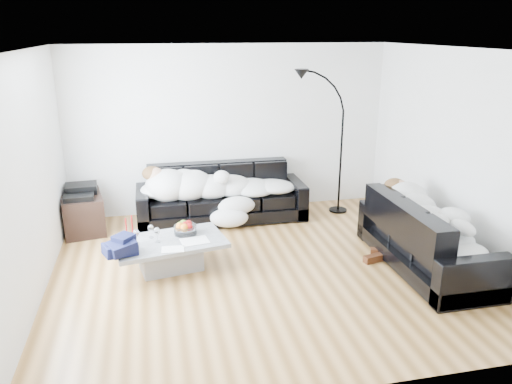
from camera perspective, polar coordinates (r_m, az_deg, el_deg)
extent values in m
plane|color=#8E5E2A|center=(6.19, 0.59, -8.79)|extent=(5.00, 5.00, 0.00)
cube|color=silver|center=(7.87, -3.03, 7.12)|extent=(5.00, 0.02, 2.60)
cube|color=silver|center=(5.73, -24.54, 1.23)|extent=(0.02, 4.50, 2.60)
cube|color=silver|center=(6.72, 21.96, 3.87)|extent=(0.02, 4.50, 2.60)
plane|color=white|center=(5.52, 0.69, 16.01)|extent=(5.00, 5.00, 0.00)
cube|color=black|center=(7.62, -3.98, -0.17)|extent=(2.54, 0.88, 0.83)
cube|color=black|center=(6.44, 18.97, -4.65)|extent=(0.89, 2.08, 0.84)
ellipsoid|color=#0D5E4C|center=(6.83, 16.08, -0.38)|extent=(0.42, 0.38, 0.20)
cube|color=#939699|center=(6.20, -9.72, -7.07)|extent=(1.42, 0.98, 0.38)
cylinder|color=white|center=(6.25, -8.09, -4.01)|extent=(0.35, 0.35, 0.17)
cylinder|color=white|center=(6.22, -11.92, -4.42)|extent=(0.08, 0.08, 0.16)
cylinder|color=white|center=(6.08, -13.50, -4.99)|extent=(0.08, 0.08, 0.18)
cylinder|color=white|center=(6.07, -11.24, -4.83)|extent=(0.08, 0.08, 0.18)
cylinder|color=maroon|center=(6.33, -14.61, -3.92)|extent=(0.04, 0.04, 0.23)
cylinder|color=maroon|center=(6.35, -13.98, -3.68)|extent=(0.06, 0.06, 0.25)
cube|color=silver|center=(6.06, -7.03, -5.55)|extent=(0.36, 0.30, 0.01)
cube|color=silver|center=(5.87, -9.49, -6.45)|extent=(0.27, 0.20, 0.01)
cube|color=black|center=(7.63, -19.18, -2.27)|extent=(0.68, 0.88, 0.55)
cube|color=black|center=(7.53, -19.45, 0.15)|extent=(0.46, 0.37, 0.13)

